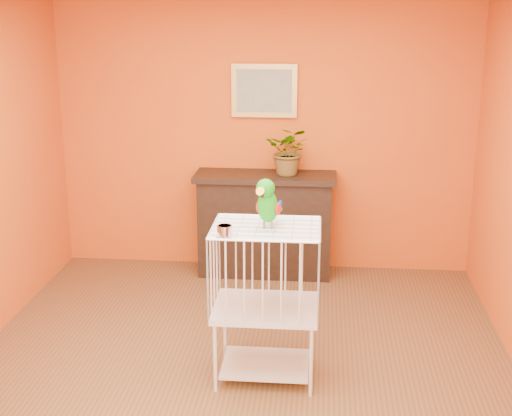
# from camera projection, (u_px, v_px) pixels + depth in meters

# --- Properties ---
(ground) EXTENTS (4.50, 4.50, 0.00)m
(ground) POSITION_uv_depth(u_px,v_px,m) (237.00, 375.00, 5.06)
(ground) COLOR brown
(ground) RESTS_ON ground
(room_shell) EXTENTS (4.50, 4.50, 4.50)m
(room_shell) POSITION_uv_depth(u_px,v_px,m) (236.00, 157.00, 4.62)
(room_shell) COLOR #C95213
(room_shell) RESTS_ON ground
(console_cabinet) EXTENTS (1.34, 0.48, 0.99)m
(console_cabinet) POSITION_uv_depth(u_px,v_px,m) (265.00, 224.00, 6.85)
(console_cabinet) COLOR black
(console_cabinet) RESTS_ON ground
(potted_plant) EXTENTS (0.47, 0.51, 0.35)m
(potted_plant) POSITION_uv_depth(u_px,v_px,m) (290.00, 155.00, 6.69)
(potted_plant) COLOR #26722D
(potted_plant) RESTS_ON console_cabinet
(framed_picture) EXTENTS (0.62, 0.04, 0.50)m
(framed_picture) POSITION_uv_depth(u_px,v_px,m) (264.00, 91.00, 6.69)
(framed_picture) COLOR #B98942
(framed_picture) RESTS_ON room_shell
(birdcage) EXTENTS (0.72, 0.55, 1.11)m
(birdcage) POSITION_uv_depth(u_px,v_px,m) (266.00, 300.00, 4.90)
(birdcage) COLOR silver
(birdcage) RESTS_ON ground
(feed_cup) EXTENTS (0.10, 0.10, 0.07)m
(feed_cup) POSITION_uv_depth(u_px,v_px,m) (225.00, 231.00, 4.55)
(feed_cup) COLOR silver
(feed_cup) RESTS_ON birdcage
(parrot) EXTENTS (0.19, 0.31, 0.35)m
(parrot) POSITION_uv_depth(u_px,v_px,m) (268.00, 203.00, 4.67)
(parrot) COLOR #59544C
(parrot) RESTS_ON birdcage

